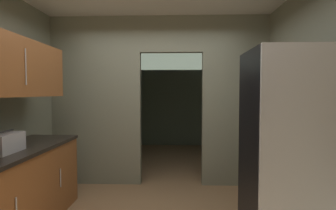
# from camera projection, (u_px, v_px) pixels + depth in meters

# --- Properties ---
(kitchen_partition) EXTENTS (3.48, 0.12, 2.71)m
(kitchen_partition) POSITION_uv_depth(u_px,v_px,m) (155.00, 96.00, 4.16)
(kitchen_partition) COLOR gray
(kitchen_partition) RESTS_ON ground
(adjoining_room_shell) EXTENTS (3.48, 3.24, 2.71)m
(adjoining_room_shell) POSITION_uv_depth(u_px,v_px,m) (165.00, 98.00, 6.32)
(adjoining_room_shell) COLOR slate
(adjoining_room_shell) RESTS_ON ground
(refrigerator) EXTENTS (0.77, 0.73, 1.88)m
(refrigerator) POSITION_uv_depth(u_px,v_px,m) (290.00, 153.00, 2.36)
(refrigerator) COLOR black
(refrigerator) RESTS_ON ground
(lower_cabinet_run) EXTENTS (0.65, 1.92, 0.90)m
(lower_cabinet_run) POSITION_uv_depth(u_px,v_px,m) (12.00, 193.00, 2.66)
(lower_cabinet_run) COLOR brown
(lower_cabinet_run) RESTS_ON ground
(upper_cabinet_counterside) EXTENTS (0.36, 1.73, 0.61)m
(upper_cabinet_counterside) POSITION_uv_depth(u_px,v_px,m) (8.00, 67.00, 2.60)
(upper_cabinet_counterside) COLOR brown
(boombox) EXTENTS (0.21, 0.37, 0.22)m
(boombox) POSITION_uv_depth(u_px,v_px,m) (5.00, 143.00, 2.51)
(boombox) COLOR #B2B2B7
(boombox) RESTS_ON lower_cabinet_run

